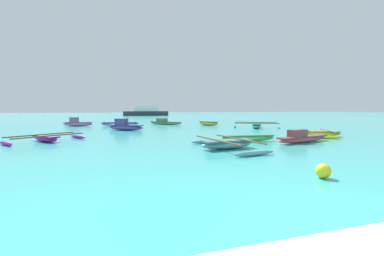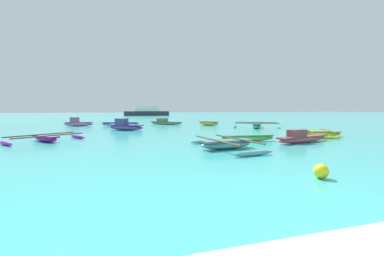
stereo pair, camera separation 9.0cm
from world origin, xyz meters
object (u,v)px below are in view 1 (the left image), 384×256
moored_boat_0 (165,122)px  mooring_buoy_0 (323,171)px  moored_boat_8 (256,125)px  moored_boat_2 (227,144)px  moored_boat_3 (248,138)px  moored_boat_5 (77,123)px  moored_boat_9 (302,138)px  moored_boat_4 (46,138)px  moored_boat_7 (120,124)px  distant_ferry (146,112)px  moored_boat_1 (125,126)px  moored_boat_6 (208,123)px  moored_boat_10 (317,133)px

moored_boat_0 → mooring_buoy_0: size_ratio=9.21×
moored_boat_8 → moored_boat_2: bearing=172.8°
mooring_buoy_0 → moored_boat_3: bearing=75.8°
moored_boat_5 → mooring_buoy_0: (8.75, -23.21, -0.13)m
moored_boat_9 → mooring_buoy_0: moored_boat_9 is taller
moored_boat_4 → moored_boat_7: moored_boat_7 is taller
moored_boat_8 → distant_ferry: 44.89m
moored_boat_1 → moored_boat_5: moored_boat_1 is taller
moored_boat_0 → mooring_buoy_0: 23.39m
moored_boat_2 → moored_boat_3: size_ratio=1.34×
moored_boat_6 → moored_boat_7: (-9.05, 2.14, -0.02)m
moored_boat_3 → moored_boat_8: size_ratio=0.66×
distant_ferry → moored_boat_9: bearing=-88.1°
moored_boat_0 → moored_boat_6: bearing=5.6°
moored_boat_0 → distant_ferry: (2.24, 37.35, 0.75)m
moored_boat_7 → moored_boat_9: bearing=-46.2°
moored_boat_2 → distant_ferry: bearing=79.7°
moored_boat_3 → moored_boat_4: bearing=169.6°
moored_boat_2 → moored_boat_9: 4.77m
moored_boat_5 → moored_boat_3: bearing=-47.7°
moored_boat_6 → moored_boat_10: size_ratio=0.59×
moored_boat_5 → moored_boat_6: bearing=-3.5°
mooring_buoy_0 → moored_boat_5: bearing=110.7°
moored_boat_0 → moored_boat_5: bearing=-136.4°
moored_boat_1 → moored_boat_2: size_ratio=0.71×
moored_boat_1 → distant_ferry: bearing=119.0°
moored_boat_5 → moored_boat_8: moored_boat_5 is taller
moored_boat_6 → moored_boat_8: bearing=-1.6°
moored_boat_1 → distant_ferry: size_ratio=0.27×
moored_boat_1 → moored_boat_6: 9.50m
moored_boat_6 → distant_ferry: distant_ferry is taller
moored_boat_8 → moored_boat_7: bearing=91.9°
moored_boat_5 → mooring_buoy_0: moored_boat_5 is taller
moored_boat_8 → mooring_buoy_0: size_ratio=12.66×
moored_boat_5 → moored_boat_7: size_ratio=0.75×
moored_boat_3 → moored_boat_5: 19.19m
moored_boat_6 → mooring_buoy_0: bearing=-51.9°
moored_boat_1 → moored_boat_0: bearing=93.0°
moored_boat_1 → moored_boat_4: (-4.45, -6.27, -0.16)m
moored_boat_0 → moored_boat_2: moored_boat_0 is taller
moored_boat_0 → moored_boat_2: 18.19m
moored_boat_2 → moored_boat_9: size_ratio=1.12×
moored_boat_2 → moored_boat_6: moored_boat_2 is taller
moored_boat_3 → moored_boat_10: (5.74, 1.11, -0.01)m
moored_boat_0 → moored_boat_8: moored_boat_0 is taller
mooring_buoy_0 → distant_ferry: 60.80m
moored_boat_6 → moored_boat_7: size_ratio=0.55×
moored_boat_1 → moored_boat_8: 12.03m
moored_boat_10 → distant_ferry: 52.66m
moored_boat_2 → distant_ferry: (2.92, 55.53, 0.79)m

